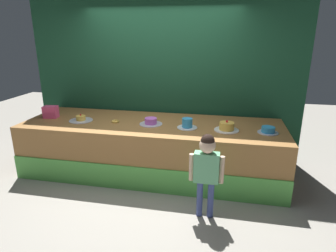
{
  "coord_description": "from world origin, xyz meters",
  "views": [
    {
      "loc": [
        1.07,
        -3.41,
        2.09
      ],
      "look_at": [
        0.3,
        0.37,
        0.85
      ],
      "focal_mm": 30.93,
      "sensor_mm": 36.0,
      "label": 1
    }
  ],
  "objects_px": {
    "pink_box": "(51,112)",
    "cake_far_left": "(81,119)",
    "cake_right": "(227,127)",
    "cake_left": "(151,122)",
    "cake_far_right": "(268,130)",
    "donut": "(115,121)",
    "child_figure": "(207,165)",
    "cake_center": "(187,124)"
  },
  "relations": [
    {
      "from": "child_figure",
      "to": "cake_far_left",
      "type": "xyz_separation_m",
      "value": [
        -2.01,
        0.91,
        0.16
      ]
    },
    {
      "from": "child_figure",
      "to": "donut",
      "type": "distance_m",
      "value": 1.74
    },
    {
      "from": "cake_far_left",
      "to": "cake_far_right",
      "type": "distance_m",
      "value": 2.76
    },
    {
      "from": "cake_center",
      "to": "pink_box",
      "type": "bearing_deg",
      "value": 177.73
    },
    {
      "from": "pink_box",
      "to": "cake_center",
      "type": "distance_m",
      "value": 2.21
    },
    {
      "from": "child_figure",
      "to": "cake_right",
      "type": "distance_m",
      "value": 0.93
    },
    {
      "from": "donut",
      "to": "pink_box",
      "type": "bearing_deg",
      "value": 177.79
    },
    {
      "from": "donut",
      "to": "cake_far_right",
      "type": "bearing_deg",
      "value": -1.1
    },
    {
      "from": "pink_box",
      "to": "cake_far_left",
      "type": "height_order",
      "value": "pink_box"
    },
    {
      "from": "pink_box",
      "to": "cake_right",
      "type": "bearing_deg",
      "value": -1.86
    },
    {
      "from": "cake_far_left",
      "to": "cake_right",
      "type": "height_order",
      "value": "cake_right"
    },
    {
      "from": "cake_center",
      "to": "cake_right",
      "type": "relative_size",
      "value": 0.84
    },
    {
      "from": "cake_right",
      "to": "pink_box",
      "type": "bearing_deg",
      "value": 178.14
    },
    {
      "from": "pink_box",
      "to": "cake_far_right",
      "type": "xyz_separation_m",
      "value": [
        3.31,
        -0.09,
        -0.06
      ]
    },
    {
      "from": "child_figure",
      "to": "cake_far_left",
      "type": "distance_m",
      "value": 2.21
    },
    {
      "from": "child_figure",
      "to": "cake_center",
      "type": "xyz_separation_m",
      "value": [
        -0.35,
        0.89,
        0.19
      ]
    },
    {
      "from": "cake_center",
      "to": "cake_far_left",
      "type": "bearing_deg",
      "value": 179.34
    },
    {
      "from": "pink_box",
      "to": "donut",
      "type": "xyz_separation_m",
      "value": [
        1.1,
        -0.04,
        -0.08
      ]
    },
    {
      "from": "pink_box",
      "to": "cake_far_left",
      "type": "bearing_deg",
      "value": -7.05
    },
    {
      "from": "cake_far_left",
      "to": "pink_box",
      "type": "bearing_deg",
      "value": 172.95
    },
    {
      "from": "cake_left",
      "to": "cake_far_right",
      "type": "xyz_separation_m",
      "value": [
        1.66,
        -0.06,
        -0.0
      ]
    },
    {
      "from": "cake_left",
      "to": "cake_right",
      "type": "height_order",
      "value": "cake_right"
    },
    {
      "from": "child_figure",
      "to": "pink_box",
      "type": "distance_m",
      "value": 2.75
    },
    {
      "from": "cake_far_left",
      "to": "cake_center",
      "type": "bearing_deg",
      "value": -0.66
    },
    {
      "from": "donut",
      "to": "cake_left",
      "type": "distance_m",
      "value": 0.55
    },
    {
      "from": "donut",
      "to": "cake_far_right",
      "type": "relative_size",
      "value": 0.42
    },
    {
      "from": "pink_box",
      "to": "donut",
      "type": "bearing_deg",
      "value": -2.21
    },
    {
      "from": "child_figure",
      "to": "pink_box",
      "type": "relative_size",
      "value": 4.86
    },
    {
      "from": "cake_left",
      "to": "cake_right",
      "type": "bearing_deg",
      "value": -3.12
    },
    {
      "from": "cake_far_left",
      "to": "cake_far_right",
      "type": "relative_size",
      "value": 1.3
    },
    {
      "from": "pink_box",
      "to": "cake_left",
      "type": "distance_m",
      "value": 1.66
    },
    {
      "from": "child_figure",
      "to": "cake_far_left",
      "type": "relative_size",
      "value": 2.9
    },
    {
      "from": "cake_right",
      "to": "cake_far_left",
      "type": "bearing_deg",
      "value": 179.45
    },
    {
      "from": "cake_left",
      "to": "cake_far_right",
      "type": "distance_m",
      "value": 1.66
    },
    {
      "from": "pink_box",
      "to": "cake_right",
      "type": "distance_m",
      "value": 2.76
    },
    {
      "from": "cake_right",
      "to": "donut",
      "type": "bearing_deg",
      "value": 178.38
    },
    {
      "from": "child_figure",
      "to": "donut",
      "type": "xyz_separation_m",
      "value": [
        -1.45,
        0.94,
        0.15
      ]
    },
    {
      "from": "donut",
      "to": "cake_left",
      "type": "bearing_deg",
      "value": 1.39
    },
    {
      "from": "donut",
      "to": "cake_center",
      "type": "xyz_separation_m",
      "value": [
        1.1,
        -0.04,
        0.04
      ]
    },
    {
      "from": "cake_left",
      "to": "cake_center",
      "type": "xyz_separation_m",
      "value": [
        0.55,
        -0.06,
        0.02
      ]
    },
    {
      "from": "cake_left",
      "to": "cake_far_left",
      "type": "bearing_deg",
      "value": -177.98
    },
    {
      "from": "cake_far_left",
      "to": "cake_right",
      "type": "xyz_separation_m",
      "value": [
        2.21,
        -0.02,
        0.02
      ]
    }
  ]
}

